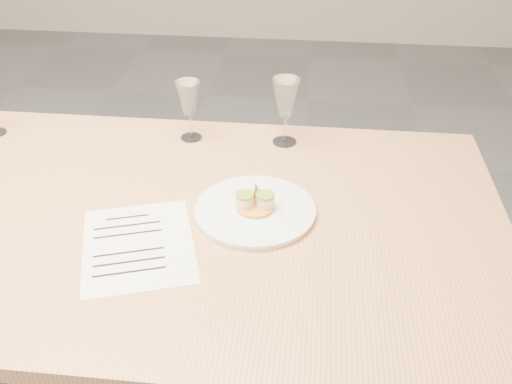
# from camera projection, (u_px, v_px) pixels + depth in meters

# --- Properties ---
(dining_table) EXTENTS (2.40, 1.00, 0.75)m
(dining_table) POSITION_uv_depth(u_px,v_px,m) (33.00, 224.00, 1.48)
(dining_table) COLOR tan
(dining_table) RESTS_ON ground
(dinner_plate) EXTENTS (0.30, 0.30, 0.08)m
(dinner_plate) POSITION_uv_depth(u_px,v_px,m) (255.00, 209.00, 1.40)
(dinner_plate) COLOR white
(dinner_plate) RESTS_ON dining_table
(recipe_sheet) EXTENTS (0.33, 0.38, 0.00)m
(recipe_sheet) POSITION_uv_depth(u_px,v_px,m) (138.00, 245.00, 1.31)
(recipe_sheet) COLOR white
(recipe_sheet) RESTS_ON dining_table
(wine_glass_2) EXTENTS (0.07, 0.07, 0.18)m
(wine_glass_2) POSITION_uv_depth(u_px,v_px,m) (189.00, 99.00, 1.66)
(wine_glass_2) COLOR white
(wine_glass_2) RESTS_ON dining_table
(wine_glass_3) EXTENTS (0.08, 0.08, 0.20)m
(wine_glass_3) POSITION_uv_depth(u_px,v_px,m) (286.00, 99.00, 1.63)
(wine_glass_3) COLOR white
(wine_glass_3) RESTS_ON dining_table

